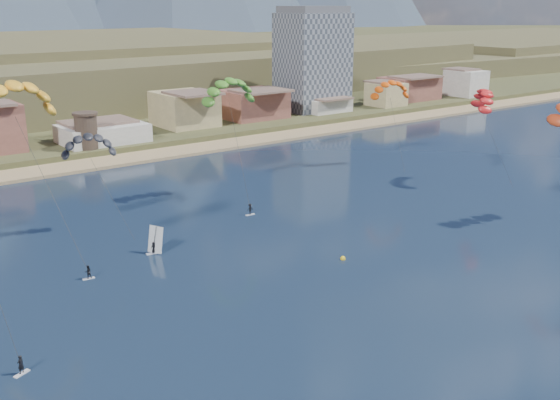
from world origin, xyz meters
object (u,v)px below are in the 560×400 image
Objects in this scene: watchtower at (86,130)px; buoy at (343,259)px; apartment_tower at (313,59)px; windsurfer at (154,245)px; kitesurfer_yellow at (13,95)px; kitesurfer_green at (229,88)px.

buoy is (4.50, -84.23, -6.24)m from watchtower.
watchtower is at bearing -170.07° from apartment_tower.
watchtower is at bearing 93.06° from buoy.
windsurfer is (-15.75, -65.97, -5.10)m from watchtower.
watchtower is at bearing 61.39° from kitesurfer_yellow.
kitesurfer_green is 5.95× the size of windsurfer.
windsurfer is 5.20× the size of buoy.
watchtower is at bearing 76.57° from windsurfer.
kitesurfer_yellow is 40.06m from kitesurfer_green.
kitesurfer_green reaches higher than watchtower.
kitesurfer_yellow reaches higher than watchtower.
kitesurfer_green is (39.30, 7.29, -2.76)m from kitesurfer_yellow.
apartment_tower is at bearing 41.19° from kitesurfer_green.
watchtower is 2.15× the size of windsurfer.
buoy is at bearing -97.27° from kitesurfer_green.
buoy is (-4.62, -36.19, -20.14)m from kitesurfer_green.
watchtower is (-80.00, -14.00, -11.45)m from apartment_tower.
buoy is (20.25, -18.26, -1.14)m from windsurfer.
kitesurfer_yellow is 28.20m from windsurfer.
apartment_tower is 125.85m from windsurfer.
buoy is (-75.50, -98.23, -17.69)m from apartment_tower.
kitesurfer_green is at bearing 10.51° from kitesurfer_yellow.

